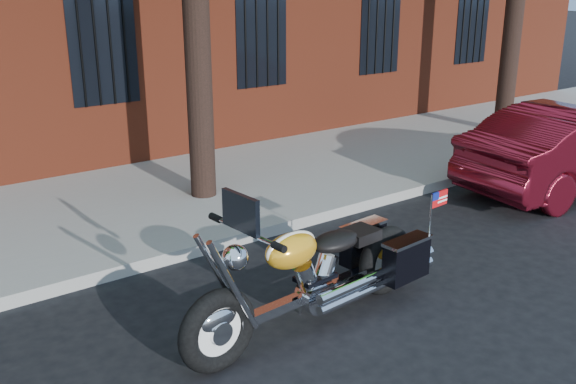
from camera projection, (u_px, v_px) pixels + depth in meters
ground at (297, 287)px, 6.84m from camera, size 120.00×120.00×0.00m
curb at (229, 240)px, 7.87m from camera, size 40.00×0.16×0.15m
sidewalk at (162, 200)px, 9.30m from camera, size 40.00×3.60×0.15m
motorcycle at (323, 274)px, 5.96m from camera, size 2.99×0.97×1.50m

